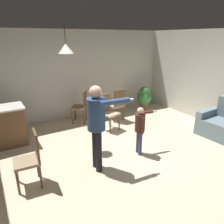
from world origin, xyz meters
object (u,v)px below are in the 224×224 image
at_px(person_adult, 97,120).
at_px(person_child, 140,126).
at_px(dining_chair_near_wall, 108,111).
at_px(potted_plant_corner, 144,97).
at_px(dining_chair_centre_back, 31,157).
at_px(dining_chair_by_counter, 117,104).
at_px(dining_chair_spare, 81,105).

bearing_deg(person_adult, person_child, 98.05).
relative_size(dining_chair_near_wall, potted_plant_corner, 1.22).
distance_m(person_child, dining_chair_centre_back, 2.27).
height_order(dining_chair_near_wall, dining_chair_centre_back, same).
relative_size(dining_chair_by_counter, dining_chair_spare, 1.00).
xyz_separation_m(dining_chair_by_counter, dining_chair_spare, (-0.99, 0.43, 0.00)).
bearing_deg(dining_chair_centre_back, dining_chair_by_counter, -52.66).
bearing_deg(dining_chair_by_counter, potted_plant_corner, 13.24).
relative_size(dining_chair_centre_back, dining_chair_spare, 1.00).
xyz_separation_m(dining_chair_by_counter, dining_chair_centre_back, (-2.91, -1.85, 0.00)).
height_order(dining_chair_by_counter, dining_chair_spare, same).
bearing_deg(person_child, dining_chair_by_counter, 173.00).
relative_size(person_adult, person_child, 1.54).
relative_size(person_child, potted_plant_corner, 1.33).
xyz_separation_m(dining_chair_by_counter, potted_plant_corner, (1.44, 0.44, -0.09)).
relative_size(person_child, dining_chair_near_wall, 1.09).
distance_m(person_child, dining_chair_spare, 2.43).
xyz_separation_m(person_child, potted_plant_corner, (2.09, 2.41, -0.23)).
bearing_deg(person_child, dining_chair_near_wall, -171.61).
bearing_deg(dining_chair_centre_back, dining_chair_near_wall, -54.13).
height_order(dining_chair_by_counter, potted_plant_corner, dining_chair_by_counter).
bearing_deg(person_adult, dining_chair_near_wall, 149.75).
distance_m(dining_chair_near_wall, dining_chair_centre_back, 2.72).
distance_m(person_child, potted_plant_corner, 3.20).
bearing_deg(dining_chair_spare, person_child, -136.76).
height_order(dining_chair_near_wall, dining_chair_spare, same).
xyz_separation_m(person_adult, dining_chair_near_wall, (1.14, 1.56, -0.50)).
bearing_deg(dining_chair_near_wall, person_adult, 37.78).
height_order(person_adult, dining_chair_spare, person_adult).
distance_m(person_child, dining_chair_by_counter, 2.08).
relative_size(dining_chair_spare, potted_plant_corner, 1.22).
relative_size(dining_chair_by_counter, potted_plant_corner, 1.22).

